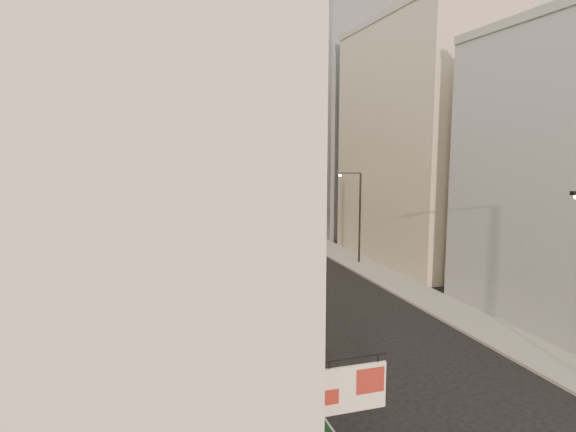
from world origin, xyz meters
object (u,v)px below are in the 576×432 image
(streetlamp_mid, at_px, (358,212))
(traffic_light_right, at_px, (314,206))
(traffic_light_left, at_px, (189,210))
(white_tower, at_px, (260,99))
(clock_tower, at_px, (189,110))

(streetlamp_mid, height_order, traffic_light_right, streetlamp_mid)
(streetlamp_mid, distance_m, traffic_light_right, 11.52)
(traffic_light_left, distance_m, traffic_light_right, 13.19)
(white_tower, distance_m, traffic_light_left, 41.47)
(traffic_light_left, bearing_deg, white_tower, -98.45)
(clock_tower, bearing_deg, white_tower, -51.84)
(white_tower, xyz_separation_m, traffic_light_right, (-3.14, -36.27, -14.88))
(clock_tower, xyz_separation_m, traffic_light_left, (-5.27, -49.07, -14.05))
(white_tower, distance_m, traffic_light_right, 39.33)
(clock_tower, height_order, streetlamp_mid, clock_tower)
(clock_tower, relative_size, traffic_light_left, 8.98)
(clock_tower, distance_m, white_tower, 17.83)
(traffic_light_left, bearing_deg, streetlamp_mid, 151.55)
(clock_tower, xyz_separation_m, streetlamp_mid, (7.48, -61.77, -13.21))
(streetlamp_mid, relative_size, traffic_light_right, 1.55)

